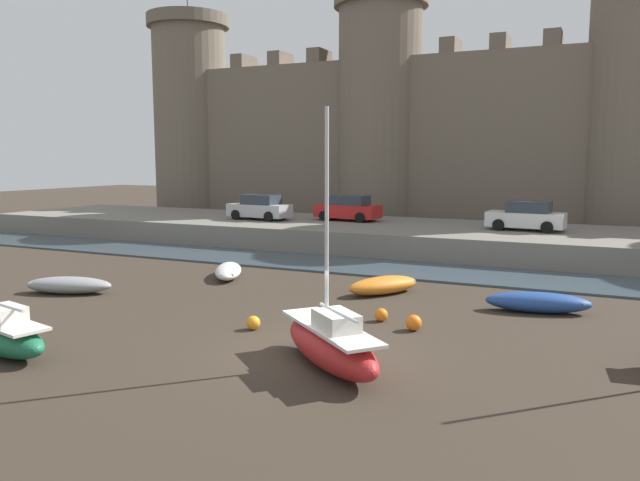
# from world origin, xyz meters

# --- Properties ---
(ground_plane) EXTENTS (160.00, 160.00, 0.00)m
(ground_plane) POSITION_xyz_m (0.00, 0.00, 0.00)
(ground_plane) COLOR #382D23
(water_channel) EXTENTS (80.00, 4.50, 0.10)m
(water_channel) POSITION_xyz_m (0.00, 13.23, 0.05)
(water_channel) COLOR #3D4C56
(water_channel) RESTS_ON ground
(quay_road) EXTENTS (64.32, 10.00, 1.36)m
(quay_road) POSITION_xyz_m (0.00, 20.48, 0.68)
(quay_road) COLOR slate
(quay_road) RESTS_ON ground
(castle) EXTENTS (59.31, 6.99, 20.37)m
(castle) POSITION_xyz_m (-0.00, 30.43, 7.82)
(castle) COLOR #706354
(castle) RESTS_ON ground
(sailboat_midflat_left) EXTENTS (4.23, 2.10, 5.39)m
(sailboat_midflat_left) POSITION_xyz_m (-7.57, -3.64, 0.57)
(sailboat_midflat_left) COLOR #1E6B47
(sailboat_midflat_left) RESTS_ON ground
(rowboat_foreground_centre) EXTENTS (3.68, 1.75, 0.71)m
(rowboat_foreground_centre) POSITION_xyz_m (5.30, 7.39, 0.37)
(rowboat_foreground_centre) COLOR #234793
(rowboat_foreground_centre) RESTS_ON ground
(sailboat_midflat_right) EXTENTS (4.30, 3.97, 6.60)m
(sailboat_midflat_right) POSITION_xyz_m (1.09, -0.93, 0.65)
(sailboat_midflat_right) COLOR red
(sailboat_midflat_right) RESTS_ON ground
(rowboat_foreground_right) EXTENTS (2.59, 3.42, 0.62)m
(rowboat_foreground_right) POSITION_xyz_m (-7.96, 8.20, 0.32)
(rowboat_foreground_right) COLOR silver
(rowboat_foreground_right) RESTS_ON ground
(rowboat_foreground_left) EXTENTS (3.67, 2.29, 0.66)m
(rowboat_foreground_left) POSITION_xyz_m (-11.92, 2.80, 0.35)
(rowboat_foreground_left) COLOR gray
(rowboat_foreground_left) RESTS_ON ground
(rowboat_midflat_centre) EXTENTS (2.75, 3.30, 0.70)m
(rowboat_midflat_centre) POSITION_xyz_m (-0.55, 7.93, 0.37)
(rowboat_midflat_centre) COLOR orange
(rowboat_midflat_centre) RESTS_ON ground
(mooring_buoy_near_shore) EXTENTS (0.44, 0.44, 0.44)m
(mooring_buoy_near_shore) POSITION_xyz_m (-2.56, 1.33, 0.22)
(mooring_buoy_near_shore) COLOR orange
(mooring_buoy_near_shore) RESTS_ON ground
(mooring_buoy_near_channel) EXTENTS (0.50, 0.50, 0.50)m
(mooring_buoy_near_channel) POSITION_xyz_m (2.03, 3.34, 0.25)
(mooring_buoy_near_channel) COLOR orange
(mooring_buoy_near_channel) RESTS_ON ground
(mooring_buoy_mid_mud) EXTENTS (0.44, 0.44, 0.44)m
(mooring_buoy_mid_mud) POSITION_xyz_m (0.75, 3.96, 0.22)
(mooring_buoy_mid_mud) COLOR orange
(mooring_buoy_mid_mud) RESTS_ON ground
(car_quay_centre_east) EXTENTS (4.21, 2.11, 1.62)m
(car_quay_centre_east) POSITION_xyz_m (-13.07, 19.81, 2.14)
(car_quay_centre_east) COLOR #B2B5B7
(car_quay_centre_east) RESTS_ON quay_road
(car_quay_centre_west) EXTENTS (4.21, 2.11, 1.62)m
(car_quay_centre_west) POSITION_xyz_m (3.30, 20.71, 2.14)
(car_quay_centre_west) COLOR silver
(car_quay_centre_west) RESTS_ON quay_road
(car_quay_west) EXTENTS (4.21, 2.11, 1.62)m
(car_quay_west) POSITION_xyz_m (-7.65, 21.62, 2.14)
(car_quay_west) COLOR red
(car_quay_west) RESTS_ON quay_road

